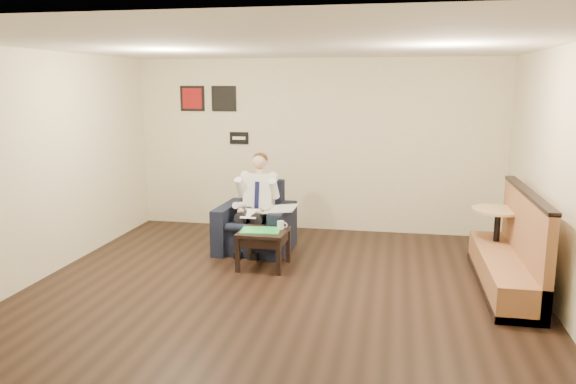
% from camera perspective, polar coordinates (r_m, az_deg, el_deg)
% --- Properties ---
extents(ground, '(6.00, 6.00, 0.00)m').
position_cam_1_polar(ground, '(6.64, -0.94, -10.18)').
color(ground, black).
rests_on(ground, ground).
extents(wall_back, '(6.00, 0.02, 2.80)m').
position_cam_1_polar(wall_back, '(9.20, 2.88, 4.74)').
color(wall_back, '#F1E8C5').
rests_on(wall_back, ground).
extents(wall_front, '(6.00, 0.02, 2.80)m').
position_cam_1_polar(wall_front, '(3.46, -11.31, -5.94)').
color(wall_front, '#F1E8C5').
rests_on(wall_front, ground).
extents(wall_left, '(0.02, 6.00, 2.80)m').
position_cam_1_polar(wall_left, '(7.49, -24.09, 2.36)').
color(wall_left, '#F1E8C5').
rests_on(wall_left, ground).
extents(wall_right, '(0.02, 6.00, 2.80)m').
position_cam_1_polar(wall_right, '(6.38, 26.42, 0.84)').
color(wall_right, '#F1E8C5').
rests_on(wall_right, ground).
extents(ceiling, '(6.00, 6.00, 0.02)m').
position_cam_1_polar(ceiling, '(6.21, -1.02, 14.70)').
color(ceiling, white).
rests_on(ceiling, wall_back).
extents(seating_sign, '(0.32, 0.02, 0.20)m').
position_cam_1_polar(seating_sign, '(9.45, -4.99, 5.48)').
color(seating_sign, black).
rests_on(seating_sign, wall_back).
extents(art_print_left, '(0.42, 0.03, 0.42)m').
position_cam_1_polar(art_print_left, '(9.66, -9.69, 9.35)').
color(art_print_left, maroon).
rests_on(art_print_left, wall_back).
extents(art_print_right, '(0.42, 0.03, 0.42)m').
position_cam_1_polar(art_print_right, '(9.48, -6.53, 9.41)').
color(art_print_right, black).
rests_on(art_print_right, wall_back).
extents(armchair, '(1.06, 1.06, 0.98)m').
position_cam_1_polar(armchair, '(8.13, -3.35, -2.60)').
color(armchair, black).
rests_on(armchair, ground).
extents(seated_man, '(0.69, 0.99, 1.34)m').
position_cam_1_polar(seated_man, '(7.98, -3.64, -1.55)').
color(seated_man, silver).
rests_on(seated_man, armchair).
extents(lap_papers, '(0.23, 0.32, 0.01)m').
position_cam_1_polar(lap_papers, '(7.89, -3.86, -2.20)').
color(lap_papers, white).
rests_on(lap_papers, seated_man).
extents(newspaper, '(0.43, 0.53, 0.01)m').
position_cam_1_polar(newspaper, '(7.88, -0.75, -1.70)').
color(newspaper, silver).
rests_on(newspaper, armchair).
extents(side_table, '(0.63, 0.63, 0.50)m').
position_cam_1_polar(side_table, '(7.45, -2.50, -5.79)').
color(side_table, black).
rests_on(side_table, ground).
extents(green_folder, '(0.54, 0.41, 0.01)m').
position_cam_1_polar(green_folder, '(7.36, -2.81, -3.90)').
color(green_folder, '#2BDA54').
rests_on(green_folder, side_table).
extents(coffee_mug, '(0.09, 0.09, 0.11)m').
position_cam_1_polar(coffee_mug, '(7.44, -0.76, -3.36)').
color(coffee_mug, white).
rests_on(coffee_mug, side_table).
extents(smartphone, '(0.17, 0.11, 0.01)m').
position_cam_1_polar(smartphone, '(7.53, -1.75, -3.57)').
color(smartphone, black).
rests_on(smartphone, side_table).
extents(banquette, '(0.54, 2.26, 1.16)m').
position_cam_1_polar(banquette, '(7.10, 21.24, -4.62)').
color(banquette, '#955F39').
rests_on(banquette, ground).
extents(cafe_table, '(0.78, 0.78, 0.82)m').
position_cam_1_polar(cafe_table, '(7.76, 20.39, -4.57)').
color(cafe_table, tan).
rests_on(cafe_table, ground).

